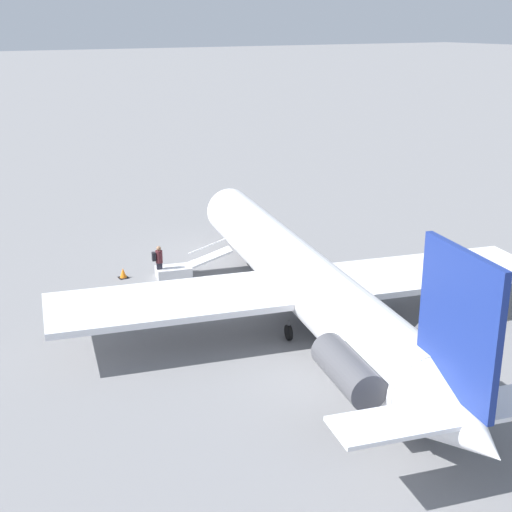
% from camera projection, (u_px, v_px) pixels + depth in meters
% --- Properties ---
extents(ground_plane, '(600.00, 600.00, 0.00)m').
position_uv_depth(ground_plane, '(296.00, 316.00, 32.26)').
color(ground_plane, slate).
extents(airplane_main, '(29.04, 22.20, 6.97)m').
position_uv_depth(airplane_main, '(305.00, 279.00, 30.75)').
color(airplane_main, white).
rests_on(airplane_main, ground).
extents(boarding_stairs, '(1.85, 4.14, 1.72)m').
position_uv_depth(boarding_stairs, '(181.00, 268.00, 37.24)').
color(boarding_stairs, silver).
rests_on(boarding_stairs, ground).
extents(passenger, '(0.39, 0.56, 1.74)m').
position_uv_depth(passenger, '(158.00, 260.00, 36.62)').
color(passenger, '#23232D').
rests_on(passenger, ground).
extents(traffic_cone_near_stairs, '(0.48, 0.48, 0.53)m').
position_uv_depth(traffic_cone_near_stairs, '(123.00, 273.00, 36.91)').
color(traffic_cone_near_stairs, black).
rests_on(traffic_cone_near_stairs, ground).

